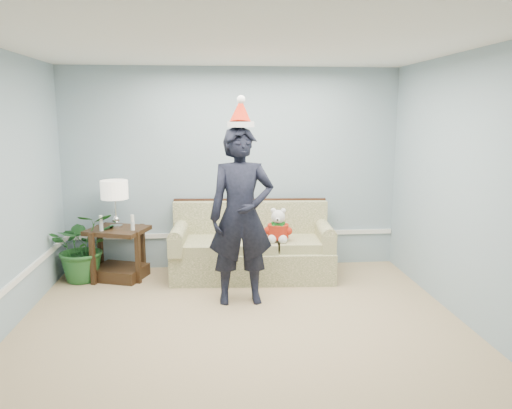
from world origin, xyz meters
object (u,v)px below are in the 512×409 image
(side_table, at_px, (119,259))
(teddy_bear, at_px, (278,229))
(houseplant, at_px, (83,246))
(man, at_px, (241,216))
(table_lamp, at_px, (114,192))
(sofa, at_px, (252,250))

(side_table, distance_m, teddy_bear, 2.08)
(houseplant, distance_m, man, 2.21)
(side_table, xyz_separation_m, man, (1.52, -0.94, 0.72))
(table_lamp, bearing_deg, sofa, -1.90)
(houseplant, bearing_deg, man, -25.01)
(side_table, xyz_separation_m, houseplant, (-0.42, -0.03, 0.19))
(man, distance_m, teddy_bear, 0.93)
(table_lamp, xyz_separation_m, houseplant, (-0.40, -0.08, -0.68))
(side_table, bearing_deg, teddy_bear, -6.46)
(table_lamp, height_order, teddy_bear, table_lamp)
(side_table, distance_m, man, 1.93)
(table_lamp, relative_size, teddy_bear, 1.40)
(houseplant, height_order, man, man)
(sofa, xyz_separation_m, man, (-0.19, -0.93, 0.64))
(table_lamp, bearing_deg, houseplant, -169.15)
(side_table, relative_size, man, 0.42)
(houseplant, bearing_deg, side_table, 4.30)
(side_table, height_order, teddy_bear, teddy_bear)
(sofa, distance_m, man, 1.14)
(side_table, height_order, table_lamp, table_lamp)
(side_table, relative_size, table_lamp, 1.37)
(side_table, bearing_deg, sofa, -0.40)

